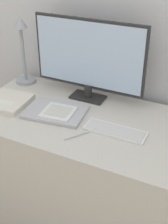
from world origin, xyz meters
TOP-DOWN VIEW (x-y plane):
  - wall_back at (0.00, 0.58)m, footprint 3.60×0.05m
  - desk at (0.00, 0.18)m, footprint 1.18×0.64m
  - monitor at (-0.05, 0.39)m, footprint 0.64×0.11m
  - keyboard at (0.21, 0.13)m, footprint 0.30×0.11m
  - laptop at (-0.13, 0.15)m, footprint 0.34×0.26m
  - ereader at (-0.11, 0.14)m, footprint 0.17×0.17m
  - desk_lamp at (-0.50, 0.41)m, footprint 0.13×0.13m
  - notebook at (-0.42, 0.12)m, footprint 0.23×0.25m
  - pen at (0.06, 0.02)m, footprint 0.08×0.11m

SIDE VIEW (x-z plane):
  - desk at x=0.00m, z-range 0.00..0.75m
  - pen at x=0.06m, z-range 0.75..0.76m
  - keyboard at x=0.21m, z-range 0.75..0.76m
  - laptop at x=-0.13m, z-range 0.75..0.77m
  - notebook at x=-0.42m, z-range 0.75..0.78m
  - ereader at x=-0.11m, z-range 0.77..0.78m
  - desk_lamp at x=-0.50m, z-range 0.77..1.19m
  - monitor at x=-0.05m, z-range 0.77..1.22m
  - wall_back at x=0.00m, z-range 0.00..2.40m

